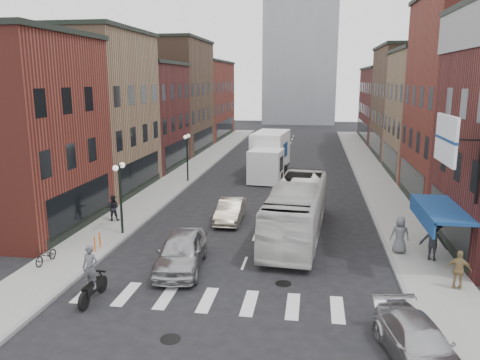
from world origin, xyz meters
The scene contains 29 objects.
ground centered at (0.00, 0.00, 0.00)m, with size 160.00×160.00×0.00m, color black.
sidewalk_left centered at (-8.50, 22.00, 0.07)m, with size 3.00×74.00×0.15m, color gray.
sidewalk_right centered at (8.50, 22.00, 0.07)m, with size 3.00×74.00×0.15m, color gray.
curb_left centered at (-7.00, 22.00, 0.00)m, with size 0.20×74.00×0.16m, color gray.
curb_right centered at (7.00, 22.00, 0.00)m, with size 0.20×74.00×0.16m, color gray.
crosswalk_stripes centered at (0.00, -3.00, 0.00)m, with size 12.00×2.20×0.01m, color silver.
bldg_left_mid_a centered at (-14.99, 14.00, 6.15)m, with size 10.30×10.20×12.30m.
bldg_left_mid_b centered at (-14.99, 24.00, 5.15)m, with size 10.30×10.20×10.30m.
bldg_left_far_a centered at (-14.99, 35.00, 6.65)m, with size 10.30×12.20×13.30m.
bldg_left_far_b centered at (-14.99, 49.00, 5.65)m, with size 10.30×16.20×11.30m.
bldg_right_mid_b centered at (14.99, 24.00, 5.65)m, with size 10.30×10.20×11.30m.
bldg_right_far_a centered at (14.99, 35.00, 6.15)m, with size 10.30×12.20×12.30m.
bldg_right_far_b centered at (14.99, 49.00, 5.15)m, with size 10.30×16.20×10.30m.
awning_blue centered at (8.93, 2.50, 2.63)m, with size 1.80×5.00×0.78m.
billboard_sign centered at (8.59, 0.50, 6.13)m, with size 1.52×3.00×3.70m.
streetlamp_near centered at (-7.40, 4.00, 2.91)m, with size 0.32×1.22×4.11m.
streetlamp_far centered at (-7.40, 18.00, 2.91)m, with size 0.32×1.22×4.11m.
bike_rack centered at (-7.60, 1.30, 0.55)m, with size 0.08×0.68×0.80m.
box_truck centered at (-0.80, 21.64, 1.93)m, with size 3.31×9.20×3.91m.
motorcycle_rider centered at (-5.37, -3.81, 1.09)m, with size 0.65×2.28×2.33m.
transit_bus centered at (2.30, 5.40, 1.53)m, with size 2.58×11.02×3.07m, color silver.
sedan_left_near centered at (-2.79, -0.10, 0.85)m, with size 2.01×5.00×1.70m, color #A7A8AB.
sedan_left_far centered at (-1.85, 7.55, 0.68)m, with size 1.45×4.15×1.37m, color #B1A58F.
curb_car centered at (6.50, -6.10, 0.64)m, with size 1.80×4.43×1.29m, color #A6A6AA.
parked_bicycle centered at (-9.16, -0.78, 0.55)m, with size 0.54×1.54×0.81m, color black.
ped_left_solo centered at (-8.89, 6.19, 0.94)m, with size 0.77×0.44×1.58m, color black.
ped_right_a centered at (8.88, 2.49, 1.12)m, with size 1.25×0.62×1.93m, color black.
ped_right_b centered at (9.16, -0.69, 0.98)m, with size 0.97×0.49×1.66m, color olive.
ped_right_c centered at (7.48, 3.23, 1.08)m, with size 0.91×0.59×1.86m, color #595B60.
Camera 1 is at (3.07, -19.82, 8.63)m, focal length 35.00 mm.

